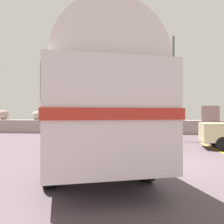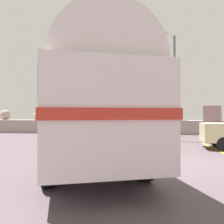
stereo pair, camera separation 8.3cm
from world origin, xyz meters
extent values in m
cube|color=#52444A|center=(0.00, 0.00, 0.01)|extent=(32.00, 26.00, 0.02)
cube|color=gray|center=(0.00, 11.80, 0.55)|extent=(31.36, 1.80, 1.10)
sphere|color=gray|center=(-12.63, 12.14, 1.55)|extent=(0.89, 0.89, 0.89)
sphere|color=#9E9889|center=(-9.55, 12.11, 1.48)|extent=(0.75, 0.75, 0.75)
sphere|color=gray|center=(-5.41, 12.13, 1.78)|extent=(1.37, 1.37, 1.37)
cube|color=gray|center=(-1.56, 11.56, 1.63)|extent=(1.31, 1.20, 1.06)
cube|color=gray|center=(1.94, 11.78, 1.73)|extent=(1.55, 1.40, 1.27)
cube|color=gray|center=(4.96, 11.35, 1.67)|extent=(1.57, 1.52, 1.14)
cube|color=yellow|center=(2.78, 3.50, 0.02)|extent=(0.12, 4.40, 0.01)
cylinder|color=black|center=(-4.32, 2.17, 0.50)|extent=(0.58, 1.00, 0.96)
cylinder|color=black|center=(-2.23, 2.89, 0.50)|extent=(0.58, 1.00, 0.96)
cylinder|color=black|center=(-2.61, -2.75, 0.50)|extent=(0.58, 1.00, 0.96)
cylinder|color=black|center=(-0.52, -2.03, 0.50)|extent=(0.58, 1.00, 0.96)
cube|color=silver|center=(-2.42, 0.07, 1.57)|extent=(5.03, 8.72, 2.10)
cylinder|color=silver|center=(-2.42, 0.07, 2.62)|extent=(4.73, 8.34, 2.20)
cube|color=red|center=(-2.42, 0.07, 1.63)|extent=(5.10, 8.82, 0.20)
cube|color=black|center=(-2.42, 0.07, 2.15)|extent=(4.95, 8.42, 0.64)
cube|color=silver|center=(-3.82, 4.10, 0.70)|extent=(2.21, 0.90, 0.28)
cylinder|color=black|center=(2.95, 2.86, 0.33)|extent=(0.64, 0.26, 0.62)
cylinder|color=black|center=(3.11, 4.38, 0.33)|extent=(0.64, 0.26, 0.62)
cylinder|color=#5B5B60|center=(1.40, 6.47, 3.11)|extent=(0.14, 0.14, 6.22)
cube|color=beige|center=(0.73, 5.77, 6.12)|extent=(0.44, 0.24, 0.18)
camera|label=1|loc=(-0.69, -7.76, 1.63)|focal=37.93mm
camera|label=2|loc=(-0.61, -7.75, 1.63)|focal=37.93mm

